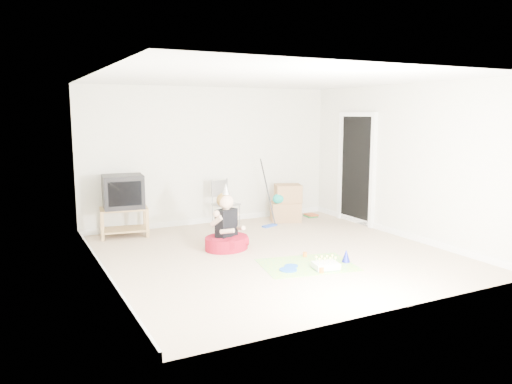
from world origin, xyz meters
name	(u,v)px	position (x,y,z in m)	size (l,w,h in m)	color
ground	(274,254)	(0.00, 0.00, 0.00)	(5.00, 5.00, 0.00)	#C9AE90
doorway_recess	(357,170)	(2.48, 1.20, 1.02)	(0.02, 0.90, 2.05)	black
tv_stand	(124,220)	(-1.77, 2.14, 0.29)	(0.86, 0.61, 0.50)	#AA834C
crt_tv	(123,191)	(-1.77, 2.14, 0.78)	(0.66, 0.55, 0.57)	black
folding_chair	(226,204)	(0.08, 1.99, 0.44)	(0.50, 0.49, 0.90)	gray
cardboard_boxes	(286,204)	(1.36, 1.95, 0.35)	(0.70, 0.61, 0.72)	#A77B51
floor_mop	(270,213)	(0.82, 1.65, 0.26)	(0.33, 0.41, 1.25)	blue
book_pile	(311,215)	(2.02, 2.05, 0.03)	(0.22, 0.28, 0.06)	#257033
seated_woman	(226,235)	(-0.53, 0.57, 0.23)	(0.95, 0.95, 1.04)	maroon
party_mat	(307,265)	(0.14, -0.71, 0.00)	(1.28, 0.93, 0.01)	#F43381
birthday_cake	(326,266)	(0.26, -0.99, 0.05)	(0.38, 0.33, 0.15)	white
blue_plate_near	(291,266)	(-0.10, -0.68, 0.01)	(0.19, 0.19, 0.01)	blue
blue_plate_far	(288,270)	(-0.23, -0.81, 0.01)	(0.24, 0.24, 0.01)	blue
orange_cup_near	(305,254)	(0.32, -0.36, 0.04)	(0.06, 0.06, 0.07)	orange
orange_cup_far	(321,270)	(0.11, -1.11, 0.04)	(0.06, 0.06, 0.07)	orange
blue_party_hat	(346,256)	(0.71, -0.85, 0.10)	(0.12, 0.12, 0.18)	#171FA5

